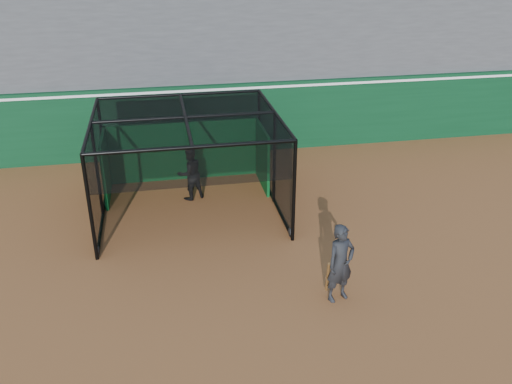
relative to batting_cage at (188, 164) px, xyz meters
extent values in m
plane|color=brown|center=(0.61, -4.17, -1.36)|extent=(120.00, 120.00, 0.00)
cube|color=#0A371B|center=(0.61, 4.33, -0.11)|extent=(50.00, 0.45, 2.50)
cube|color=white|center=(0.61, 4.33, 0.99)|extent=(50.00, 0.50, 0.08)
cube|color=#4C4C4F|center=(0.61, 8.21, 2.51)|extent=(50.00, 7.85, 7.75)
cube|color=#07481B|center=(0.00, 2.15, -0.41)|extent=(4.79, 0.10, 1.90)
cylinder|color=black|center=(-2.45, -2.10, -1.25)|extent=(0.08, 0.22, 0.22)
cylinder|color=black|center=(2.45, -2.10, -1.25)|extent=(0.08, 0.22, 0.22)
cylinder|color=black|center=(-2.45, 2.07, -1.25)|extent=(0.08, 0.22, 0.22)
cylinder|color=black|center=(2.45, 2.07, -1.25)|extent=(0.08, 0.22, 0.22)
imported|color=black|center=(0.07, 0.65, -0.55)|extent=(0.96, 0.87, 1.62)
imported|color=black|center=(2.82, -4.89, -0.47)|extent=(0.76, 0.62, 1.79)
cylinder|color=#593819|center=(2.57, -4.84, -0.81)|extent=(0.15, 0.34, 0.88)
camera|label=1|loc=(-0.73, -14.03, 5.82)|focal=38.00mm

